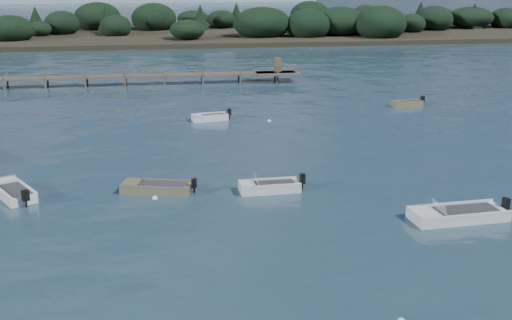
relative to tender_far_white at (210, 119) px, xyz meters
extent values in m
plane|color=#172A37|center=(5.23, 30.47, -0.16)|extent=(400.00, 400.00, 0.00)
cube|color=silver|center=(-0.01, 0.00, -0.06)|extent=(3.18, 1.71, 0.70)
cube|color=silver|center=(-1.14, -0.20, 0.35)|extent=(0.90, 1.19, 0.14)
cube|color=#28282B|center=(0.23, 0.04, 0.27)|extent=(2.19, 1.30, 0.12)
cube|color=silver|center=(0.08, -0.54, 0.35)|extent=(3.00, 0.63, 0.14)
cube|color=silver|center=(-0.10, 0.53, 0.35)|extent=(3.00, 0.63, 0.14)
cube|color=black|center=(1.69, 0.29, 0.47)|extent=(0.34, 0.39, 0.55)
cylinder|color=black|center=(1.69, 0.29, -0.01)|extent=(0.12, 0.12, 0.55)
cube|color=silver|center=(-12.69, -17.44, -0.06)|extent=(3.22, 4.04, 0.76)
cube|color=silver|center=(-13.42, -16.19, 0.39)|extent=(1.64, 1.47, 0.15)
cube|color=#28282B|center=(-12.54, -17.70, 0.30)|extent=(2.35, 2.84, 0.13)
cube|color=silver|center=(-13.29, -17.78, 0.39)|extent=(2.02, 3.35, 0.15)
cube|color=silver|center=(-12.09, -17.09, 0.39)|extent=(2.02, 3.35, 0.15)
cube|color=black|center=(-11.62, -19.28, 0.52)|extent=(0.47, 0.45, 0.60)
cylinder|color=black|center=(-11.62, -19.28, 0.00)|extent=(0.15, 0.15, 0.60)
cube|color=silver|center=(-13.11, -16.71, 0.65)|extent=(1.03, 0.70, 0.45)
cube|color=#6C6748|center=(18.93, 3.19, -0.07)|extent=(3.03, 1.51, 0.68)
cube|color=#6C6748|center=(17.83, 3.06, 0.33)|extent=(0.82, 1.13, 0.14)
cube|color=#28282B|center=(19.16, 3.22, 0.25)|extent=(2.08, 1.17, 0.12)
cube|color=#6C6748|center=(18.99, 2.67, 0.33)|extent=(2.90, 0.47, 0.14)
cube|color=#6C6748|center=(18.86, 3.71, 0.33)|extent=(2.90, 0.47, 0.14)
cube|color=black|center=(20.58, 3.40, 0.45)|extent=(0.31, 0.36, 0.53)
cylinder|color=black|center=(20.58, 3.40, -0.02)|extent=(0.11, 0.11, 0.53)
cube|color=#B8BCC0|center=(11.09, -24.42, -0.06)|extent=(5.15, 2.24, 0.73)
cube|color=#B8BCC0|center=(9.18, -24.56, 0.37)|extent=(1.33, 1.78, 0.15)
cube|color=#28282B|center=(11.49, -24.39, 0.29)|extent=(3.52, 1.75, 0.13)
cube|color=#B8BCC0|center=(11.15, -25.30, 0.37)|extent=(5.03, 0.49, 0.15)
cube|color=#B8BCC0|center=(11.03, -23.54, 0.37)|extent=(5.03, 0.49, 0.15)
cube|color=black|center=(13.83, -24.23, 0.50)|extent=(0.32, 0.38, 0.58)
cylinder|color=black|center=(13.83, -24.23, -0.01)|extent=(0.11, 0.11, 0.58)
cube|color=silver|center=(9.98, -24.50, 0.62)|extent=(0.26, 1.37, 0.44)
cube|color=#6C6748|center=(-4.52, -17.79, -0.07)|extent=(4.30, 2.49, 0.67)
cube|color=#6C6748|center=(-6.01, -17.41, 0.33)|extent=(1.28, 1.58, 0.13)
cube|color=#28282B|center=(-4.21, -17.86, 0.25)|extent=(2.97, 1.87, 0.12)
cube|color=#6C6748|center=(-4.69, -18.48, 0.33)|extent=(3.95, 1.10, 0.13)
cube|color=#6C6748|center=(-4.35, -17.09, 0.33)|extent=(3.95, 1.10, 0.13)
cube|color=black|center=(-2.35, -18.33, 0.44)|extent=(0.34, 0.38, 0.53)
cylinder|color=black|center=(-2.35, -18.33, -0.02)|extent=(0.12, 0.12, 0.53)
cube|color=#B8BCC0|center=(2.05, -18.66, -0.06)|extent=(3.58, 1.53, 0.73)
cube|color=#B8BCC0|center=(0.71, -18.71, 0.36)|extent=(0.90, 1.28, 0.15)
cube|color=#28282B|center=(2.33, -18.65, 0.28)|extent=(2.44, 1.21, 0.12)
cube|color=#B8BCC0|center=(2.07, -19.29, 0.36)|extent=(3.53, 0.27, 0.15)
cube|color=#B8BCC0|center=(2.02, -18.03, 0.36)|extent=(3.53, 0.27, 0.15)
cube|color=black|center=(4.04, -18.57, 0.49)|extent=(0.30, 0.36, 0.57)
cylinder|color=black|center=(4.04, -18.57, -0.01)|extent=(0.11, 0.11, 0.57)
cube|color=silver|center=(1.27, -18.69, 0.61)|extent=(0.20, 1.00, 0.43)
sphere|color=silver|center=(-4.63, -18.95, -0.16)|extent=(0.32, 0.32, 0.32)
sphere|color=silver|center=(5.00, -1.03, -0.16)|extent=(0.32, 0.32, 0.32)
cube|color=#50463A|center=(-20.77, 18.47, 0.84)|extent=(64.00, 1.80, 0.18)
cube|color=#50463A|center=(9.23, 18.47, 0.84)|extent=(5.00, 3.20, 0.18)
cube|color=#50463A|center=(9.23, 18.47, 1.74)|extent=(0.80, 0.80, 1.60)
cube|color=#50463A|center=(-20.77, 17.62, 1.84)|extent=(64.00, 0.06, 0.06)
cylinder|color=#50463A|center=(-20.77, 17.62, 0.24)|extent=(0.20, 0.20, 2.20)
cylinder|color=#50463A|center=(-20.77, 19.33, 0.24)|extent=(0.20, 0.20, 2.20)
cylinder|color=#50463A|center=(-16.51, 17.62, 0.24)|extent=(0.20, 0.20, 2.20)
cylinder|color=#50463A|center=(-16.51, 19.33, 0.24)|extent=(0.20, 0.20, 2.20)
cylinder|color=#50463A|center=(-12.24, 17.62, 0.24)|extent=(0.20, 0.20, 2.20)
cylinder|color=#50463A|center=(-12.24, 19.33, 0.24)|extent=(0.20, 0.20, 2.20)
cylinder|color=#50463A|center=(-7.97, 17.62, 0.24)|extent=(0.20, 0.20, 2.20)
cylinder|color=#50463A|center=(-7.97, 19.33, 0.24)|extent=(0.20, 0.20, 2.20)
cylinder|color=#50463A|center=(-3.71, 17.62, 0.24)|extent=(0.20, 0.20, 2.20)
cylinder|color=#50463A|center=(-3.71, 19.33, 0.24)|extent=(0.20, 0.20, 2.20)
cylinder|color=#50463A|center=(0.56, 17.62, 0.24)|extent=(0.20, 0.20, 2.20)
cylinder|color=#50463A|center=(0.56, 19.33, 0.24)|extent=(0.20, 0.20, 2.20)
cylinder|color=#50463A|center=(4.83, 17.62, 0.24)|extent=(0.20, 0.20, 2.20)
cylinder|color=#50463A|center=(4.83, 19.33, 0.24)|extent=(0.20, 0.20, 2.20)
cylinder|color=#50463A|center=(9.09, 17.62, 0.24)|extent=(0.20, 0.20, 2.20)
cylinder|color=#50463A|center=(9.09, 19.33, 0.24)|extent=(0.20, 0.20, 2.20)
cube|color=black|center=(30.23, 70.47, -0.16)|extent=(190.00, 40.00, 1.60)
ellipsoid|color=black|center=(30.23, 70.47, 2.64)|extent=(180.50, 36.00, 4.40)
camera|label=1|loc=(-3.95, -53.79, 12.51)|focal=45.00mm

